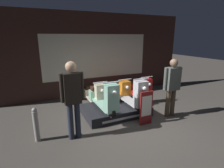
# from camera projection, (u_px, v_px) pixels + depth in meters

# --- Properties ---
(ground_plane) EXTENTS (30.00, 30.00, 0.00)m
(ground_plane) POSITION_uv_depth(u_px,v_px,m) (137.00, 126.00, 4.67)
(ground_plane) COLOR #423D38
(shop_wall_back) EXTENTS (7.71, 0.09, 3.20)m
(shop_wall_back) POSITION_uv_depth(u_px,v_px,m) (97.00, 55.00, 6.93)
(shop_wall_back) COLOR #331E19
(shop_wall_back) RESTS_ON ground_plane
(display_platform) EXTENTS (1.93, 1.19, 0.27)m
(display_platform) POSITION_uv_depth(u_px,v_px,m) (116.00, 110.00, 5.36)
(display_platform) COLOR black
(display_platform) RESTS_ON ground_plane
(scooter_display_left) EXTENTS (0.47, 1.71, 0.97)m
(scooter_display_left) POSITION_uv_depth(u_px,v_px,m) (104.00, 98.00, 4.97)
(scooter_display_left) COLOR black
(scooter_display_left) RESTS_ON display_platform
(scooter_display_right) EXTENTS (0.47, 1.71, 0.97)m
(scooter_display_right) POSITION_uv_depth(u_px,v_px,m) (130.00, 94.00, 5.31)
(scooter_display_right) COLOR black
(scooter_display_right) RESTS_ON display_platform
(scooter_backrow_0) EXTENTS (0.47, 1.71, 0.97)m
(scooter_backrow_0) POSITION_uv_depth(u_px,v_px,m) (95.00, 95.00, 6.02)
(scooter_backrow_0) COLOR black
(scooter_backrow_0) RESTS_ON ground_plane
(scooter_backrow_1) EXTENTS (0.47, 1.71, 0.97)m
(scooter_backrow_1) POSITION_uv_depth(u_px,v_px,m) (117.00, 92.00, 6.36)
(scooter_backrow_1) COLOR black
(scooter_backrow_1) RESTS_ON ground_plane
(scooter_backrow_2) EXTENTS (0.47, 1.71, 0.97)m
(scooter_backrow_2) POSITION_uv_depth(u_px,v_px,m) (138.00, 89.00, 6.71)
(scooter_backrow_2) COLOR black
(scooter_backrow_2) RESTS_ON ground_plane
(person_left_browsing) EXTENTS (0.53, 0.24, 1.82)m
(person_left_browsing) POSITION_uv_depth(u_px,v_px,m) (73.00, 95.00, 3.86)
(person_left_browsing) COLOR #232838
(person_left_browsing) RESTS_ON ground_plane
(person_right_browsing) EXTENTS (0.59, 0.24, 1.72)m
(person_right_browsing) POSITION_uv_depth(u_px,v_px,m) (172.00, 83.00, 5.01)
(person_right_browsing) COLOR #473828
(person_right_browsing) RESTS_ON ground_plane
(price_sign_board) EXTENTS (0.38, 0.04, 0.93)m
(price_sign_board) POSITION_uv_depth(u_px,v_px,m) (146.00, 108.00, 4.65)
(price_sign_board) COLOR maroon
(price_sign_board) RESTS_ON ground_plane
(street_bollard) EXTENTS (0.12, 0.12, 0.81)m
(street_bollard) POSITION_uv_depth(u_px,v_px,m) (36.00, 125.00, 3.91)
(street_bollard) COLOR gray
(street_bollard) RESTS_ON ground_plane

